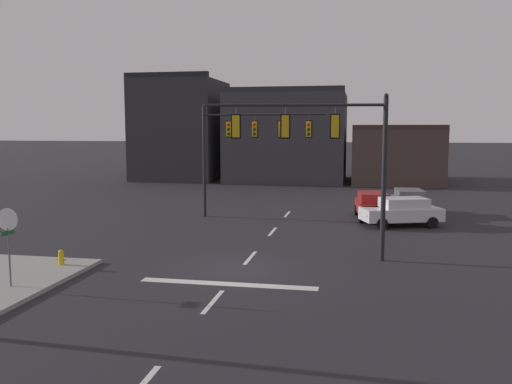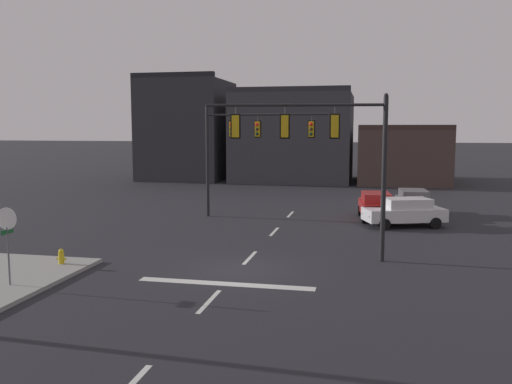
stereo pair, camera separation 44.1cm
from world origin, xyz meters
The scene contains 11 objects.
ground_plane centered at (0.00, 0.00, 0.00)m, with size 400.00×400.00×0.00m, color #232328.
stop_bar_paint centered at (0.00, -2.00, 0.00)m, with size 6.40×0.50×0.01m, color silver.
lane_centreline centered at (0.00, 2.00, 0.00)m, with size 0.16×26.40×0.01m.
signal_mast_near_side centered at (3.14, 2.24, 4.85)m, with size 7.35×1.07×6.89m.
signal_mast_far_side centered at (-2.36, 11.93, 4.87)m, with size 7.59×1.01×6.94m.
stop_sign centered at (-7.08, -4.11, 2.14)m, with size 0.76×0.64×2.83m.
car_lot_nearside centered at (5.35, 13.18, 0.86)m, with size 2.26×4.58×1.61m.
car_lot_middle centered at (7.69, 15.21, 0.86)m, with size 2.18×4.56×1.61m.
car_lot_farside centered at (6.89, 10.94, 0.86)m, with size 4.75×3.15×1.61m.
fire_hydrant centered at (-6.97, -1.11, 0.33)m, with size 0.40×0.30×0.75m.
building_row centered at (-4.28, 36.96, 4.34)m, with size 31.41×12.84×11.03m.
Camera 1 is at (4.48, -20.18, 5.49)m, focal length 38.07 mm.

